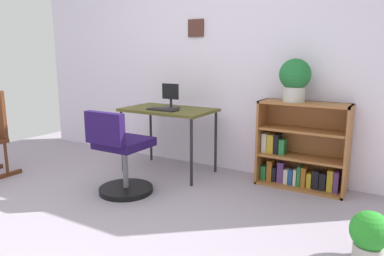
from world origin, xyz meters
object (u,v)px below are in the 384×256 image
at_px(office_chair, 121,158).
at_px(potted_plant_floor, 370,235).
at_px(bookshelf_low, 301,150).
at_px(keyboard, 163,110).
at_px(desk, 168,114).
at_px(monitor, 171,98).
at_px(potted_plant_on_shelf, 295,78).

distance_m(office_chair, potted_plant_floor, 2.15).
bearing_deg(bookshelf_low, keyboard, -162.29).
bearing_deg(desk, bookshelf_low, 12.13).
distance_m(monitor, bookshelf_low, 1.49).
bearing_deg(keyboard, bookshelf_low, 17.71).
height_order(monitor, keyboard, monitor).
relative_size(monitor, bookshelf_low, 0.32).
distance_m(monitor, potted_plant_floor, 2.41).
height_order(monitor, potted_plant_floor, monitor).
relative_size(keyboard, potted_plant_on_shelf, 0.81).
height_order(desk, bookshelf_low, bookshelf_low).
bearing_deg(desk, monitor, 86.01).
relative_size(desk, potted_plant_floor, 2.95).
bearing_deg(monitor, desk, -93.99).
height_order(keyboard, bookshelf_low, bookshelf_low).
bearing_deg(potted_plant_on_shelf, potted_plant_floor, -52.47).
distance_m(keyboard, office_chair, 0.75).
relative_size(desk, keyboard, 2.95).
distance_m(bookshelf_low, potted_plant_floor, 1.38).
relative_size(desk, office_chair, 1.21).
bearing_deg(monitor, potted_plant_on_shelf, 8.95).
bearing_deg(potted_plant_floor, desk, 158.59).
xyz_separation_m(monitor, bookshelf_low, (1.39, 0.26, -0.47)).
distance_m(desk, monitor, 0.18).
xyz_separation_m(keyboard, potted_plant_floor, (2.12, -0.70, -0.56)).
height_order(desk, office_chair, office_chair).
distance_m(desk, potted_plant_on_shelf, 1.40).
relative_size(office_chair, potted_plant_floor, 2.44).
bearing_deg(potted_plant_on_shelf, bookshelf_low, 31.88).
xyz_separation_m(office_chair, potted_plant_on_shelf, (1.31, 1.04, 0.73)).
height_order(office_chair, potted_plant_on_shelf, potted_plant_on_shelf).
height_order(keyboard, potted_plant_on_shelf, potted_plant_on_shelf).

